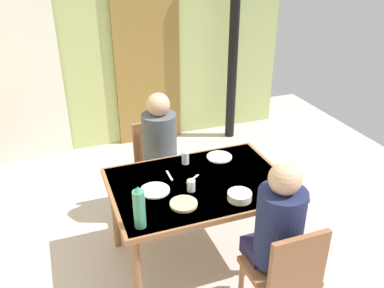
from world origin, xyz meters
TOP-DOWN VIEW (x-y plane):
  - ground_plane at (0.00, 0.00)m, footprint 6.44×6.44m
  - wall_back at (0.00, 2.48)m, footprint 4.59×0.10m
  - door_wooden at (0.52, 2.40)m, footprint 0.80×0.05m
  - stove_pipe_column at (1.53, 2.13)m, footprint 0.12×0.12m
  - curtain_panel at (-0.93, 2.38)m, footprint 0.90×0.03m
  - dining_table at (0.29, 0.07)m, footprint 1.31×0.93m
  - chair_near_diner at (0.55, -0.74)m, footprint 0.40×0.40m
  - chair_far_diner at (0.19, 0.89)m, footprint 0.40×0.40m
  - person_near_diner at (0.55, -0.61)m, footprint 0.30×0.37m
  - person_far_diner at (0.19, 0.75)m, footprint 0.30×0.37m
  - water_bottle_green_near at (-0.24, -0.28)m, footprint 0.08×0.08m
  - serving_bowl_center at (0.47, -0.23)m, footprint 0.17×0.17m
  - dinner_plate_near_left at (-0.05, 0.08)m, footprint 0.22×0.22m
  - dinner_plate_near_right at (0.59, 0.37)m, footprint 0.21×0.21m
  - drinking_glass_by_near_diner at (0.20, -0.01)m, footprint 0.06×0.06m
  - drinking_glass_by_far_diner at (0.29, 0.38)m, footprint 0.06×0.06m
  - bread_plate_sliced at (0.09, -0.16)m, footprint 0.19×0.19m
  - cutlery_knife_near at (0.26, 0.13)m, footprint 0.13×0.10m
  - cutlery_fork_near at (0.11, 0.24)m, footprint 0.02×0.15m

SIDE VIEW (x-z plane):
  - ground_plane at x=0.00m, z-range 0.00..0.00m
  - chair_near_diner at x=0.55m, z-range 0.06..0.93m
  - chair_far_diner at x=0.19m, z-range 0.06..0.93m
  - dining_table at x=0.29m, z-range 0.30..1.04m
  - cutlery_knife_near at x=0.26m, z-range 0.74..0.74m
  - cutlery_fork_near at x=0.11m, z-range 0.74..0.74m
  - dinner_plate_near_left at x=-0.05m, z-range 0.74..0.75m
  - dinner_plate_near_right at x=0.59m, z-range 0.74..0.75m
  - bread_plate_sliced at x=0.09m, z-range 0.74..0.76m
  - serving_bowl_center at x=0.47m, z-range 0.74..0.80m
  - person_near_diner at x=0.55m, z-range 0.40..1.17m
  - person_far_diner at x=0.19m, z-range 0.40..1.17m
  - drinking_glass_by_near_diner at x=0.20m, z-range 0.74..0.83m
  - drinking_glass_by_far_diner at x=0.29m, z-range 0.74..0.84m
  - water_bottle_green_near at x=-0.24m, z-range 0.73..1.03m
  - door_wooden at x=0.52m, z-range 0.00..2.00m
  - curtain_panel at x=-0.93m, z-range 0.00..2.22m
  - wall_back at x=0.00m, z-range 0.00..2.64m
  - stove_pipe_column at x=1.53m, z-range 0.00..2.64m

